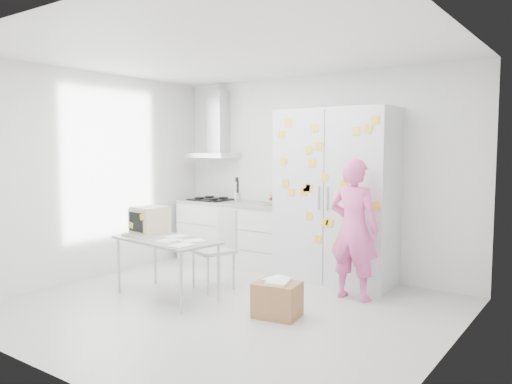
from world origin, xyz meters
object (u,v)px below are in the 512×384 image
Objects in this scene: person at (354,229)px; chair at (219,244)px; desk at (155,229)px; cardboard_box at (277,299)px.

person is 1.63m from chair.
chair is at bearing 57.42° from desk.
chair reaches higher than cardboard_box.
cardboard_box is at bearing -2.90° from chair.
person is 1.20× the size of desk.
cardboard_box is at bearing 71.40° from person.
person is 1.24m from cardboard_box.
chair is 1.97× the size of cardboard_box.
person is at bearing 36.32° from desk.
cardboard_box is (1.64, 0.12, -0.58)m from desk.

